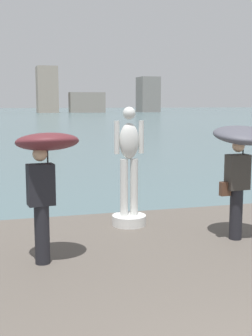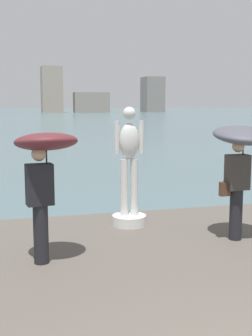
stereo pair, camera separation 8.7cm
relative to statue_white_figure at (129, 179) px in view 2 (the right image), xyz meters
The scene contains 5 objects.
ground_plane 33.80m from the statue_white_figure, 90.20° to the left, with size 400.00×400.00×0.00m, color #4C666B.
statue_white_figure is the anchor object (origin of this frame).
onlooker_left 2.44m from the statue_white_figure, 136.58° to the right, with size 1.03×1.05×1.97m.
onlooker_right 2.19m from the statue_white_figure, 39.18° to the right, with size 1.10×1.12×2.01m.
distant_skyline 117.86m from the statue_white_figure, 88.60° to the left, with size 83.38×10.34×12.66m.
Camera 2 is at (-2.09, -1.86, 2.75)m, focal length 47.60 mm.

